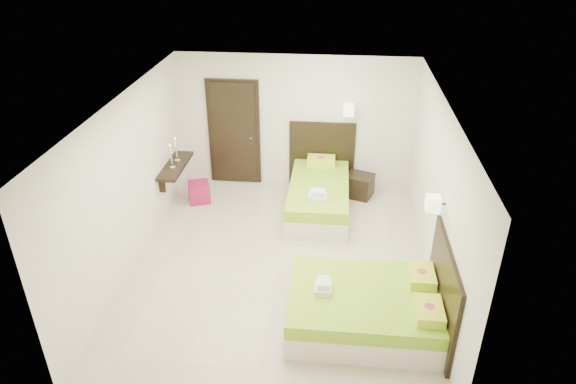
# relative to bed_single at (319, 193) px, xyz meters

# --- Properties ---
(floor) EXTENTS (5.50, 5.50, 0.00)m
(floor) POSITION_rel_bed_single_xyz_m (-0.53, -1.77, -0.32)
(floor) COLOR #BDB49D
(floor) RESTS_ON ground
(bed_single) EXTENTS (1.28, 2.13, 1.75)m
(bed_single) POSITION_rel_bed_single_xyz_m (0.00, 0.00, 0.00)
(bed_single) COLOR beige
(bed_single) RESTS_ON ground
(bed_double) EXTENTS (1.98, 1.68, 1.63)m
(bed_double) POSITION_rel_bed_single_xyz_m (0.81, -3.01, -0.02)
(bed_double) COLOR beige
(bed_double) RESTS_ON ground
(nightstand) EXTENTS (0.61, 0.58, 0.44)m
(nightstand) POSITION_rel_bed_single_xyz_m (0.75, 0.55, -0.10)
(nightstand) COLOR black
(nightstand) RESTS_ON ground
(ottoman) EXTENTS (0.49, 0.49, 0.38)m
(ottoman) POSITION_rel_bed_single_xyz_m (-2.27, 0.04, -0.13)
(ottoman) COLOR maroon
(ottoman) RESTS_ON ground
(door) EXTENTS (1.02, 0.15, 2.14)m
(door) POSITION_rel_bed_single_xyz_m (-1.73, 0.93, 0.73)
(door) COLOR black
(door) RESTS_ON ground
(console_shelf) EXTENTS (0.35, 1.20, 0.78)m
(console_shelf) POSITION_rel_bed_single_xyz_m (-2.61, -0.17, 0.50)
(console_shelf) COLOR black
(console_shelf) RESTS_ON ground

